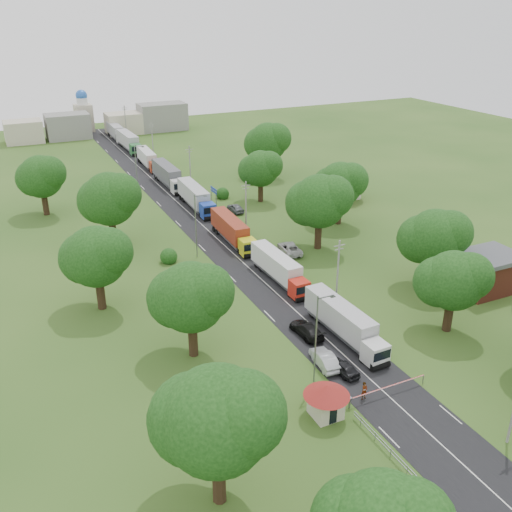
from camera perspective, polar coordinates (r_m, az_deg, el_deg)
ground at (r=77.55m, az=1.74°, el=-3.46°), size 260.00×260.00×0.00m
road at (r=94.13m, az=-3.79°, el=1.62°), size 8.00×200.00×0.04m
boom_barrier at (r=58.61m, az=11.97°, el=-13.09°), size 9.22×0.35×1.18m
guard_booth at (r=55.04m, az=7.06°, el=-13.80°), size 4.40×4.40×3.45m
guard_rail at (r=51.65m, az=15.43°, el=-20.86°), size 0.10×17.00×1.70m
info_sign at (r=108.03m, az=-4.25°, el=6.28°), size 0.12×3.10×4.10m
pole_1 at (r=72.62m, az=8.18°, el=-1.58°), size 1.60×0.24×9.00m
pole_2 at (r=95.34m, az=-1.01°, el=4.98°), size 1.60×0.24×9.00m
pole_3 at (r=120.31m, az=-6.61°, el=8.87°), size 1.60×0.24×9.00m
pole_4 at (r=146.38m, az=-10.31°, el=11.36°), size 1.60×0.24×9.00m
pole_5 at (r=173.05m, az=-12.92°, el=13.06°), size 1.60×0.24×9.00m
lamp_0 at (r=57.39m, az=6.16°, el=-7.89°), size 2.03×0.22×10.00m
lamp_1 at (r=86.02m, az=-5.96°, el=3.31°), size 2.03×0.22×10.00m
lamp_2 at (r=118.13m, az=-11.82°, el=8.68°), size 2.03×0.22×10.00m
tree_2 at (r=69.30m, az=19.09°, el=-2.29°), size 8.00×8.00×10.10m
tree_3 at (r=79.48m, az=17.41°, el=1.82°), size 8.80×8.80×11.07m
tree_4 at (r=88.62m, az=6.33°, el=5.50°), size 9.60×9.60×12.05m
tree_5 at (r=99.88m, az=8.37°, el=7.14°), size 8.80×8.80×11.07m
tree_6 at (r=110.87m, az=0.43°, el=8.75°), size 8.00×8.00×10.10m
tree_7 at (r=127.52m, az=1.15°, el=11.35°), size 9.60×9.60×12.05m
tree_9 at (r=43.50m, az=-4.03°, el=-15.93°), size 9.60×9.60×12.05m
tree_10 at (r=60.99m, az=-6.60°, el=-4.05°), size 8.80×8.80×11.07m
tree_11 at (r=72.80m, az=-15.74°, el=-0.01°), size 8.80×8.80×11.07m
tree_12 at (r=92.04m, az=-14.48°, el=5.58°), size 9.60×9.60×12.05m
tree_13 at (r=110.32m, az=-20.72°, el=7.46°), size 8.80×8.80×11.07m
house_brick at (r=82.64m, az=22.03°, el=-1.48°), size 8.60×6.60×5.20m
house_cream at (r=114.60m, az=8.40°, el=7.47°), size 10.08×10.08×5.80m
distant_town at (r=177.13m, az=-14.82°, el=12.72°), size 52.00×8.00×8.00m
church at (r=183.78m, az=-16.87°, el=13.49°), size 5.00×5.00×12.30m
truck_0 at (r=66.87m, az=8.80°, el=-6.54°), size 2.79×14.15×3.92m
truck_1 at (r=79.33m, az=2.30°, el=-1.20°), size 2.61×13.61×3.77m
truck_2 at (r=92.35m, az=-2.42°, el=2.60°), size 2.83×14.27×3.95m
truck_3 at (r=108.65m, az=-6.08°, el=5.89°), size 2.97×15.22×4.21m
truck_4 at (r=123.46m, az=-8.80°, el=7.99°), size 2.67×15.61×4.33m
truck_5 at (r=139.17m, az=-10.76°, el=9.55°), size 2.82×13.80×3.82m
truck_6 at (r=156.83m, az=-12.59°, el=11.11°), size 3.00×15.62×4.32m
truck_7 at (r=171.08m, az=-13.84°, el=11.99°), size 2.68×14.72×4.08m
car_lane_front at (r=61.63m, az=8.70°, el=-10.96°), size 2.08×4.30×1.41m
car_lane_mid at (r=62.45m, az=6.88°, el=-10.22°), size 2.26×5.00×1.59m
car_lane_rear at (r=67.42m, az=5.09°, el=-7.35°), size 2.45×5.44×1.55m
car_verge_near at (r=88.72m, az=3.38°, el=0.76°), size 3.55×6.16×1.62m
car_verge_far at (r=106.48m, az=-2.08°, el=4.81°), size 2.03×4.66×1.56m
pedestrian_near at (r=58.32m, az=10.78°, el=-13.11°), size 0.78×0.60×1.92m
pedestrian_booth at (r=55.47m, az=8.19°, el=-15.16°), size 1.14×1.12×1.86m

